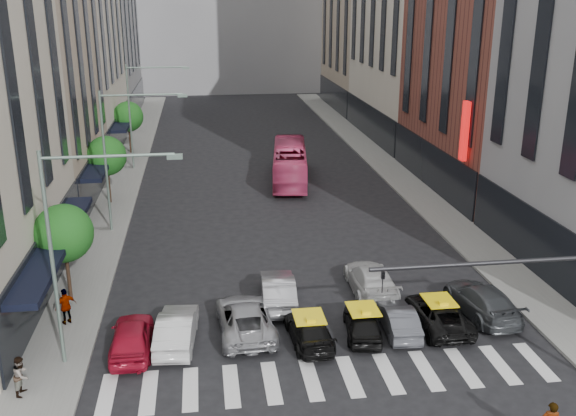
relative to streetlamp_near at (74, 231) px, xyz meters
name	(u,v)px	position (x,y,z in m)	size (l,w,h in m)	color
ground	(344,399)	(10.04, -4.00, -5.90)	(160.00, 160.00, 0.00)	black
sidewalk_left	(121,188)	(-1.46, 26.00, -5.83)	(3.00, 96.00, 0.15)	slate
sidewalk_right	(399,177)	(21.54, 26.00, -5.83)	(3.00, 96.00, 0.15)	slate
building_left_b	(23,35)	(-6.96, 24.00, 6.10)	(8.00, 16.00, 24.00)	tan
building_right_b	(492,19)	(27.04, 23.00, 7.10)	(8.00, 18.00, 26.00)	brown
building_right_d	(365,1)	(27.04, 61.00, 8.10)	(8.00, 18.00, 28.00)	tan
tree_near	(64,233)	(-1.76, 6.00, -2.25)	(2.88, 2.88, 4.95)	black
tree_mid	(106,156)	(-1.76, 22.00, -2.25)	(2.88, 2.88, 4.95)	black
tree_far	(128,117)	(-1.76, 38.00, -2.25)	(2.88, 2.88, 4.95)	black
streetlamp_near	(74,231)	(0.00, 0.00, 0.00)	(5.38, 0.25, 9.00)	gray
streetlamp_mid	(119,143)	(0.00, 16.00, 0.00)	(5.38, 0.25, 9.00)	gray
streetlamp_far	(140,102)	(0.00, 32.00, 0.00)	(5.38, 0.25, 9.00)	gray
traffic_signal	(562,293)	(17.74, -5.00, -1.43)	(10.10, 0.20, 6.00)	black
liberty_sign	(465,131)	(22.64, 16.00, 0.10)	(0.30, 0.70, 4.00)	red
car_red	(132,337)	(1.75, 0.64, -5.17)	(1.74, 4.33, 1.47)	maroon
car_white_front	(177,328)	(3.66, 1.08, -5.16)	(1.57, 4.49, 1.48)	#B8B8B8
car_silver	(245,318)	(6.71, 1.68, -5.17)	(2.42, 5.25, 1.46)	#999A9E
taxi_left	(309,330)	(9.44, 0.42, -5.30)	(1.71, 4.20, 1.22)	black
taxi_center	(363,322)	(11.94, 0.66, -5.26)	(1.53, 3.81, 1.30)	black
car_grey_mid	(398,319)	(13.63, 0.77, -5.27)	(1.34, 3.86, 1.27)	#44454C
taxi_right	(438,313)	(15.63, 1.03, -5.26)	(2.15, 4.65, 1.29)	black
car_grey_curb	(482,300)	(18.12, 1.87, -5.16)	(2.09, 5.14, 1.49)	#3D4044
car_row2_left	(278,290)	(8.54, 4.28, -5.14)	(1.62, 4.64, 1.53)	#AFAFB5
car_row2_right	(371,279)	(13.45, 4.88, -5.15)	(2.12, 5.23, 1.52)	silver
bus	(290,163)	(12.22, 26.32, -4.36)	(2.59, 11.06, 3.08)	#CB3B6A
rider	(553,406)	(16.16, -7.85, -4.07)	(0.63, 0.41, 1.72)	gray
pedestrian_near	(21,375)	(-2.07, -2.14, -4.96)	(0.77, 0.60, 1.58)	gray
pedestrian_far	(66,306)	(-1.44, 3.37, -4.88)	(1.02, 0.43, 1.74)	gray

